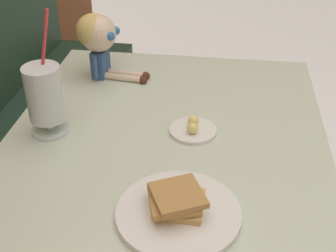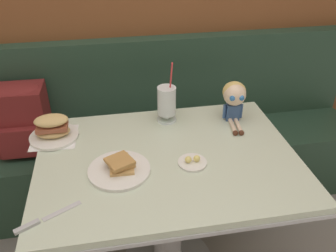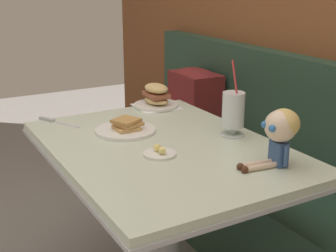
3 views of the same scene
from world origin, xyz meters
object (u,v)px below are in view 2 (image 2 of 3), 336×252
toast_plate (120,168)px  seated_doll (234,96)px  butter_knife (37,222)px  butter_saucer (192,162)px  milkshake_glass (167,102)px  sandwich_plate (53,129)px  backpack (19,117)px

toast_plate → seated_doll: 0.66m
butter_knife → seated_doll: (0.87, 0.53, 0.12)m
seated_doll → butter_saucer: bearing=-131.8°
butter_saucer → milkshake_glass: bearing=97.1°
sandwich_plate → backpack: bearing=122.2°
toast_plate → butter_knife: size_ratio=1.16×
butter_knife → backpack: bearing=104.1°
sandwich_plate → seated_doll: size_ratio=0.98×
toast_plate → sandwich_plate: 0.41m
milkshake_glass → sandwich_plate: milkshake_glass is taller
sandwich_plate → butter_knife: size_ratio=1.02×
backpack → sandwich_plate: bearing=-57.8°
butter_saucer → backpack: backpack is taller
butter_saucer → seated_doll: bearing=48.2°
seated_doll → backpack: 1.17m
backpack → toast_plate: bearing=-52.3°
sandwich_plate → butter_knife: 0.52m
seated_doll → milkshake_glass: bearing=171.4°
sandwich_plate → seated_doll: (0.86, 0.01, 0.08)m
sandwich_plate → butter_knife: (-0.01, -0.52, -0.04)m
sandwich_plate → butter_saucer: bearing=-27.2°
milkshake_glass → sandwich_plate: (-0.53, -0.06, -0.05)m
milkshake_glass → seated_doll: (0.32, -0.05, 0.03)m
milkshake_glass → butter_knife: milkshake_glass is taller
toast_plate → butter_knife: toast_plate is taller
butter_knife → toast_plate: bearing=37.5°
sandwich_plate → seated_doll: 0.86m
seated_doll → backpack: bearing=161.8°
sandwich_plate → backpack: (-0.23, 0.37, -0.13)m
butter_knife → backpack: size_ratio=0.53×
sandwich_plate → seated_doll: bearing=0.9°
butter_saucer → butter_knife: size_ratio=0.55×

